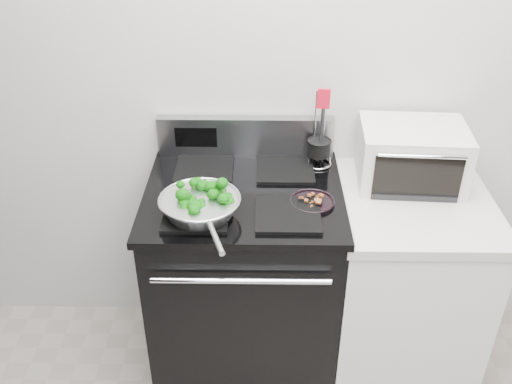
{
  "coord_description": "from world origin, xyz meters",
  "views": [
    {
      "loc": [
        -0.22,
        -0.5,
        2.15
      ],
      "look_at": [
        -0.25,
        1.36,
        0.98
      ],
      "focal_mm": 40.0,
      "sensor_mm": 36.0,
      "label": 1
    }
  ],
  "objects_px": {
    "utensil_holder": "(319,151)",
    "toaster_oven": "(411,155)",
    "gas_range": "(245,280)",
    "skillet": "(200,205)",
    "bacon_plate": "(312,199)"
  },
  "relations": [
    {
      "from": "gas_range",
      "to": "skillet",
      "type": "relative_size",
      "value": 2.41
    },
    {
      "from": "utensil_holder",
      "to": "toaster_oven",
      "type": "height_order",
      "value": "utensil_holder"
    },
    {
      "from": "gas_range",
      "to": "toaster_oven",
      "type": "height_order",
      "value": "toaster_oven"
    },
    {
      "from": "utensil_holder",
      "to": "toaster_oven",
      "type": "relative_size",
      "value": 0.8
    },
    {
      "from": "gas_range",
      "to": "skillet",
      "type": "xyz_separation_m",
      "value": [
        -0.15,
        -0.18,
        0.51
      ]
    },
    {
      "from": "skillet",
      "to": "bacon_plate",
      "type": "distance_m",
      "value": 0.43
    },
    {
      "from": "skillet",
      "to": "toaster_oven",
      "type": "relative_size",
      "value": 1.07
    },
    {
      "from": "bacon_plate",
      "to": "utensil_holder",
      "type": "bearing_deg",
      "value": 81.28
    },
    {
      "from": "skillet",
      "to": "bacon_plate",
      "type": "bearing_deg",
      "value": -5.58
    },
    {
      "from": "utensil_holder",
      "to": "skillet",
      "type": "bearing_deg",
      "value": -134.57
    },
    {
      "from": "utensil_holder",
      "to": "bacon_plate",
      "type": "bearing_deg",
      "value": -93.75
    },
    {
      "from": "gas_range",
      "to": "utensil_holder",
      "type": "bearing_deg",
      "value": 35.15
    },
    {
      "from": "skillet",
      "to": "utensil_holder",
      "type": "relative_size",
      "value": 1.34
    },
    {
      "from": "gas_range",
      "to": "skillet",
      "type": "bearing_deg",
      "value": -130.85
    },
    {
      "from": "skillet",
      "to": "bacon_plate",
      "type": "relative_size",
      "value": 2.71
    }
  ]
}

